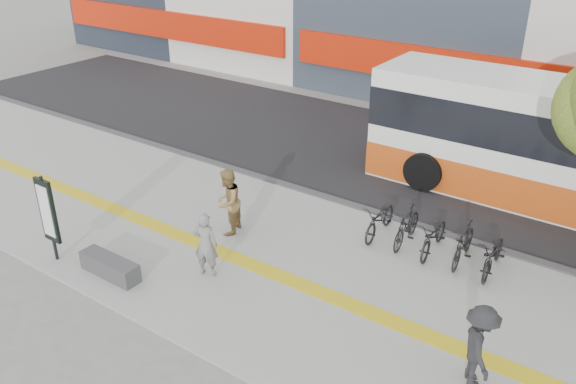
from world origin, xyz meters
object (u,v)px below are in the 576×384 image
Objects in this scene: pedestrian_tan at (228,202)px; bench at (110,267)px; signboard at (48,212)px; pedestrian_dark at (479,346)px; seated_woman at (206,244)px.

bench is at bearing -35.13° from pedestrian_tan.
pedestrian_dark is (9.61, 1.81, -0.47)m from signboard.
pedestrian_dark is (8.01, 1.51, 0.59)m from bench.
signboard is at bearing 69.99° from pedestrian_dark.
signboard reaches higher than pedestrian_dark.
seated_woman is 0.97× the size of pedestrian_dark.
signboard is 1.35× the size of pedestrian_dark.
bench is 1.01× the size of seated_woman.
signboard is (-1.60, -0.31, 1.06)m from bench.
pedestrian_tan is (2.57, 3.38, -0.40)m from signboard.
bench is at bearing 69.96° from pedestrian_dark.
pedestrian_tan is (-0.83, 1.75, 0.09)m from seated_woman.
bench is 3.29m from pedestrian_tan.
signboard reaches higher than bench.
bench is 1.94m from signboard.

